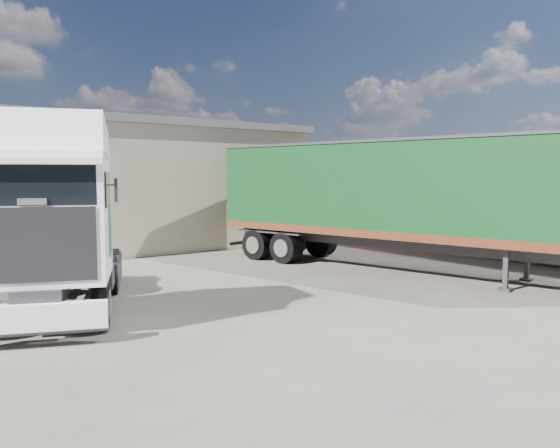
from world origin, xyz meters
TOP-DOWN VIEW (x-y plane):
  - ground at (0.00, 0.00)m, footprint 120.00×120.00m
  - brick_boundary_wall at (11.50, 6.00)m, footprint 0.35×26.00m
  - tractor_unit at (-3.83, 2.70)m, footprint 4.64×6.73m
  - box_trailer at (6.54, 2.69)m, footprint 5.46×12.81m

SIDE VIEW (x-z plane):
  - ground at x=0.00m, z-range 0.00..0.00m
  - brick_boundary_wall at x=11.50m, z-range 0.00..2.50m
  - tractor_unit at x=-3.83m, z-range -0.34..3.96m
  - box_trailer at x=6.54m, z-range 0.46..4.62m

